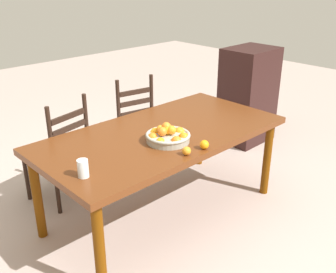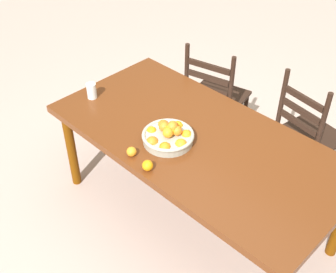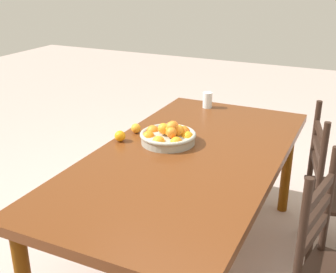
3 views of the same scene
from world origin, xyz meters
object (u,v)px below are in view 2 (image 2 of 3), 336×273
at_px(chair_near_window, 215,98).
at_px(fruit_bowl, 168,136).
at_px(orange_loose_0, 132,152).
at_px(drinking_glass, 92,91).
at_px(orange_loose_1, 147,165).
at_px(dining_table, 197,145).
at_px(chair_by_cabinet, 306,135).

bearing_deg(chair_near_window, fruit_bowl, 99.20).
bearing_deg(orange_loose_0, fruit_bowl, 75.96).
xyz_separation_m(orange_loose_0, drinking_glass, (-0.68, 0.22, 0.03)).
relative_size(orange_loose_0, drinking_glass, 0.53).
bearing_deg(orange_loose_1, orange_loose_0, 173.48).
bearing_deg(orange_loose_0, drinking_glass, 161.97).
bearing_deg(dining_table, orange_loose_0, -110.99).
bearing_deg(chair_by_cabinet, fruit_bowl, 76.78).
bearing_deg(orange_loose_1, dining_table, 89.37).
height_order(orange_loose_0, orange_loose_1, orange_loose_1).
distance_m(chair_near_window, orange_loose_0, 1.29).
bearing_deg(fruit_bowl, orange_loose_0, -104.04).
distance_m(chair_near_window, fruit_bowl, 1.08).
distance_m(dining_table, chair_by_cabinet, 0.95).
distance_m(chair_by_cabinet, orange_loose_1, 1.38).
height_order(fruit_bowl, orange_loose_1, fruit_bowl).
height_order(fruit_bowl, orange_loose_0, fruit_bowl).
distance_m(fruit_bowl, orange_loose_0, 0.26).
relative_size(dining_table, drinking_glass, 17.24).
bearing_deg(fruit_bowl, dining_table, 59.58).
relative_size(fruit_bowl, orange_loose_1, 5.06).
relative_size(chair_by_cabinet, drinking_glass, 8.60).
bearing_deg(chair_near_window, drinking_glass, 57.16).
xyz_separation_m(orange_loose_1, drinking_glass, (-0.83, 0.24, 0.02)).
bearing_deg(dining_table, chair_by_cabinet, 68.31).
height_order(dining_table, chair_near_window, chair_near_window).
bearing_deg(fruit_bowl, drinking_glass, -177.45).
bearing_deg(drinking_glass, orange_loose_0, -18.03).
xyz_separation_m(fruit_bowl, drinking_glass, (-0.74, -0.03, 0.01)).
bearing_deg(chair_by_cabinet, drinking_glass, 51.88).
xyz_separation_m(chair_by_cabinet, orange_loose_0, (-0.50, -1.28, 0.32)).
xyz_separation_m(dining_table, chair_by_cabinet, (0.34, 0.86, -0.22)).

